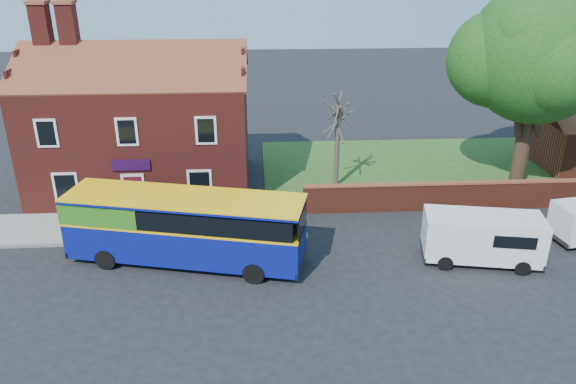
{
  "coord_description": "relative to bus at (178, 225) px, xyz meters",
  "views": [
    {
      "loc": [
        -0.41,
        -20.28,
        13.22
      ],
      "look_at": [
        1.07,
        5.0,
        2.13
      ],
      "focal_mm": 35.0,
      "sensor_mm": 36.0,
      "label": 1
    }
  ],
  "objects": [
    {
      "name": "bare_tree",
      "position": [
        8.28,
        8.24,
        0.97
      ],
      "size": [
        2.04,
        2.44,
        5.45
      ],
      "color": "#4C4238",
      "rests_on": "ground"
    },
    {
      "name": "boundary_wall",
      "position": [
        17.01,
        4.68,
        -1.02
      ],
      "size": [
        22.0,
        0.38,
        1.6
      ],
      "color": "maroon",
      "rests_on": "ground"
    },
    {
      "name": "kerb",
      "position": [
        -2.99,
        1.68,
        -1.76
      ],
      "size": [
        18.0,
        0.15,
        0.14
      ],
      "primitive_type": "cube",
      "color": "slate",
      "rests_on": "ground"
    },
    {
      "name": "pavement",
      "position": [
        -2.99,
        3.43,
        -1.77
      ],
      "size": [
        18.0,
        3.5,
        0.12
      ],
      "primitive_type": "cube",
      "color": "gray",
      "rests_on": "ground"
    },
    {
      "name": "large_tree",
      "position": [
        18.94,
        7.38,
        5.92
      ],
      "size": [
        9.7,
        7.68,
        11.83
      ],
      "color": "black",
      "rests_on": "ground"
    },
    {
      "name": "ground",
      "position": [
        4.01,
        -2.32,
        -1.83
      ],
      "size": [
        120.0,
        120.0,
        0.0
      ],
      "primitive_type": "plane",
      "color": "black",
      "rests_on": "ground"
    },
    {
      "name": "bus",
      "position": [
        0.0,
        0.0,
        0.0
      ],
      "size": [
        10.93,
        5.03,
        3.23
      ],
      "rotation": [
        0.0,
        0.0,
        -0.23
      ],
      "color": "navy",
      "rests_on": "ground"
    },
    {
      "name": "grass_strip",
      "position": [
        17.01,
        10.68,
        -1.81
      ],
      "size": [
        26.0,
        12.0,
        0.04
      ],
      "primitive_type": "cube",
      "color": "#426B28",
      "rests_on": "ground"
    },
    {
      "name": "shop_building",
      "position": [
        -3.02,
        9.18,
        1.58
      ],
      "size": [
        12.3,
        8.13,
        10.5
      ],
      "color": "maroon",
      "rests_on": "ground"
    },
    {
      "name": "van_near",
      "position": [
        13.65,
        -0.85,
        -0.56
      ],
      "size": [
        5.46,
        2.99,
        2.27
      ],
      "rotation": [
        0.0,
        0.0,
        -0.19
      ],
      "color": "white",
      "rests_on": "ground"
    }
  ]
}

